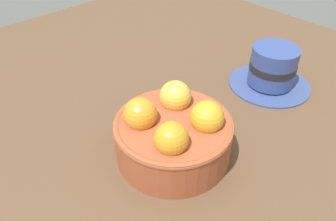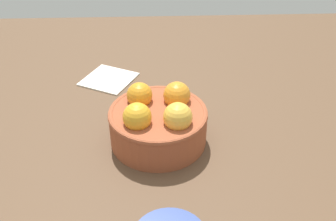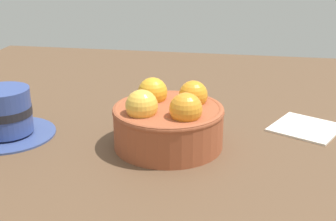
# 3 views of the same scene
# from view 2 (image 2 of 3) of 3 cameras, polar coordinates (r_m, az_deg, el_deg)

# --- Properties ---
(ground_plane) EXTENTS (1.10, 1.15, 0.03)m
(ground_plane) POSITION_cam_2_polar(r_m,az_deg,el_deg) (0.63, -1.41, -5.58)
(ground_plane) COLOR brown
(terracotta_bowl) EXTENTS (0.16, 0.16, 0.09)m
(terracotta_bowl) POSITION_cam_2_polar(r_m,az_deg,el_deg) (0.60, -1.46, -1.61)
(terracotta_bowl) COLOR #9E4C2D
(terracotta_bowl) RESTS_ON ground_plane
(folded_napkin) EXTENTS (0.13, 0.13, 0.01)m
(folded_napkin) POSITION_cam_2_polar(r_m,az_deg,el_deg) (0.79, -8.85, 4.75)
(folded_napkin) COLOR white
(folded_napkin) RESTS_ON ground_plane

